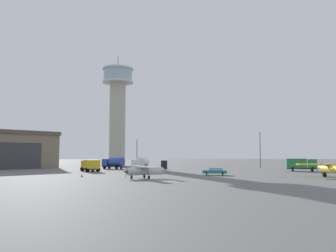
% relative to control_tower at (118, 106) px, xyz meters
% --- Properties ---
extents(ground_plane, '(400.00, 400.00, 0.00)m').
position_rel_control_tower_xyz_m(ground_plane, '(12.93, -63.06, -19.67)').
color(ground_plane, '#60605E').
extents(control_tower, '(10.21, 10.21, 36.19)m').
position_rel_control_tower_xyz_m(control_tower, '(0.00, 0.00, 0.00)').
color(control_tower, '#B2AD9E').
rests_on(control_tower, ground_plane).
extents(airplane_yellow, '(10.91, 8.57, 3.22)m').
position_rel_control_tower_xyz_m(airplane_yellow, '(40.48, -58.16, -18.17)').
color(airplane_yellow, gold).
rests_on(airplane_yellow, ground_plane).
extents(airplane_silver, '(7.33, 9.28, 2.79)m').
position_rel_control_tower_xyz_m(airplane_silver, '(9.93, -59.80, -18.37)').
color(airplane_silver, '#B7BABF').
rests_on(airplane_silver, ground_plane).
extents(truck_fuel_tanker_white, '(4.38, 7.11, 3.04)m').
position_rel_control_tower_xyz_m(truck_fuel_tanker_white, '(8.53, -32.13, -18.00)').
color(truck_fuel_tanker_white, '#38383D').
rests_on(truck_fuel_tanker_white, ground_plane).
extents(truck_box_green, '(6.71, 4.60, 2.78)m').
position_rel_control_tower_xyz_m(truck_box_green, '(44.09, -38.61, -18.06)').
color(truck_box_green, '#38383D').
rests_on(truck_box_green, ground_plane).
extents(truck_fuel_tanker_blue, '(5.99, 4.67, 2.96)m').
position_rel_control_tower_xyz_m(truck_fuel_tanker_blue, '(1.47, -24.87, -18.03)').
color(truck_fuel_tanker_blue, '#38383D').
rests_on(truck_fuel_tanker_blue, ground_plane).
extents(truck_box_yellow, '(4.84, 6.23, 2.55)m').
position_rel_control_tower_xyz_m(truck_box_yellow, '(-2.28, -37.64, -18.19)').
color(truck_box_yellow, '#38383D').
rests_on(truck_box_yellow, ground_plane).
extents(car_teal, '(4.63, 2.82, 1.37)m').
position_rel_control_tower_xyz_m(car_teal, '(22.37, -51.32, -18.93)').
color(car_teal, teal).
rests_on(car_teal, ground_plane).
extents(light_post_west, '(0.44, 0.44, 7.94)m').
position_rel_control_tower_xyz_m(light_post_west, '(7.08, -17.66, -14.89)').
color(light_post_west, '#38383D').
rests_on(light_post_west, ground_plane).
extents(light_post_north, '(0.44, 0.44, 10.09)m').
position_rel_control_tower_xyz_m(light_post_north, '(40.65, -21.08, -13.76)').
color(light_post_north, '#38383D').
rests_on(light_post_north, ground_plane).
extents(traffic_cone_near_left, '(0.36, 0.36, 0.66)m').
position_rel_control_tower_xyz_m(traffic_cone_near_left, '(-0.82, -55.01, -19.35)').
color(traffic_cone_near_left, black).
rests_on(traffic_cone_near_left, ground_plane).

